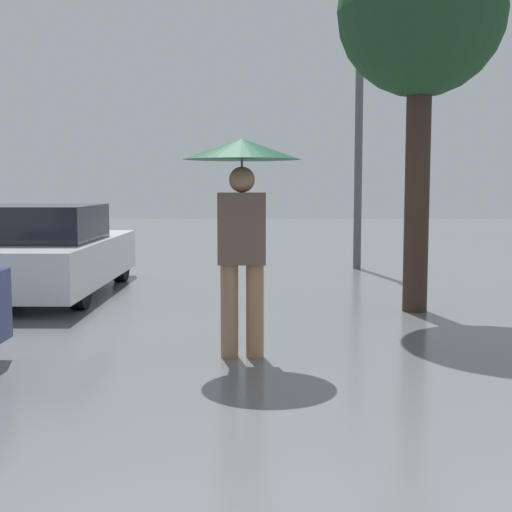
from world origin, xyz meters
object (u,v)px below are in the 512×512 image
at_px(parked_car_farthest, 41,253).
at_px(tree, 421,18).
at_px(pedestrian, 242,189).
at_px(street_lamp, 358,151).

bearing_deg(parked_car_farthest, tree, -14.85).
relative_size(pedestrian, street_lamp, 0.51).
height_order(pedestrian, street_lamp, street_lamp).
bearing_deg(pedestrian, tree, 49.04).
xyz_separation_m(pedestrian, street_lamp, (1.86, 6.60, 0.63)).
height_order(tree, street_lamp, tree).
distance_m(pedestrian, tree, 3.60).
relative_size(tree, street_lamp, 1.19).
height_order(parked_car_farthest, street_lamp, street_lamp).
distance_m(pedestrian, street_lamp, 6.88).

